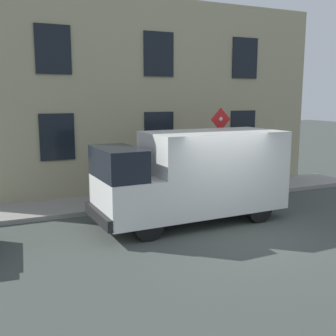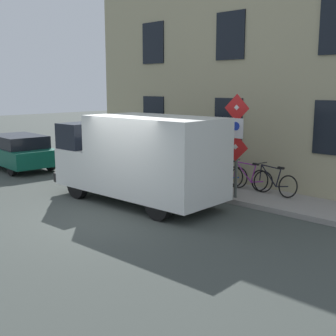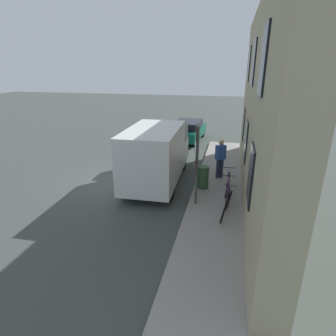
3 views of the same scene
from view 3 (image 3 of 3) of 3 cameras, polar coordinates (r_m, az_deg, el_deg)
The scene contains 11 objects.
ground_plane at distance 12.15m, azimuth -8.92°, elevation -3.02°, with size 80.00×80.00×0.00m, color #3E4440.
sidewalk_slab at distance 11.33m, azimuth 10.25°, elevation -4.50°, with size 1.89×14.88×0.14m, color gray.
building_facade at distance 10.44m, azimuth 18.64°, elevation 11.77°, with size 0.75×12.88×6.79m.
sign_post_stacked at distance 9.30m, azimuth 5.81°, elevation 2.54°, with size 0.16×0.56×2.83m.
delivery_van at distance 11.67m, azimuth -2.28°, elevation 3.21°, with size 2.18×5.40×2.50m.
parked_hatchback at distance 18.88m, azimuth 4.22°, elevation 7.89°, with size 2.05×4.12×1.38m.
bicycle_black at distance 9.25m, azimuth 12.09°, elevation -7.49°, with size 0.51×1.71×0.89m.
bicycle_purple at distance 10.04m, azimuth 12.24°, elevation -5.20°, with size 0.46×1.71×0.89m.
bicycle_blue at distance 10.85m, azimuth 12.37°, elevation -3.25°, with size 0.46×1.71×0.89m.
pedestrian at distance 12.11m, azimuth 10.83°, elevation 2.19°, with size 0.48×0.44×1.72m.
litter_bin at distance 11.12m, azimuth 7.34°, elevation -1.89°, with size 0.44×0.44×0.90m, color #2D5133.
Camera 3 is at (4.34, -10.31, 4.74)m, focal length 29.28 mm.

